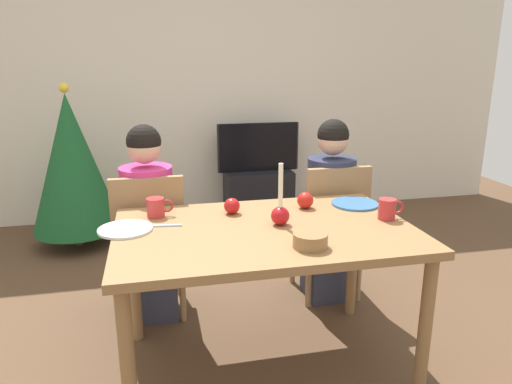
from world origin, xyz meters
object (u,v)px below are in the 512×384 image
at_px(tv_stand, 258,194).
at_px(tv, 258,147).
at_px(chair_right, 331,224).
at_px(person_left_child, 149,227).
at_px(apple_by_left_plate, 232,206).
at_px(plate_right, 355,204).
at_px(plate_left, 125,229).
at_px(dining_table, 265,244).
at_px(person_right_child, 330,214).
at_px(candle_centerpiece, 280,212).
at_px(mug_left, 156,207).
at_px(apple_near_candle, 305,200).
at_px(christmas_tree, 72,163).
at_px(mug_right, 388,209).
at_px(bowl_walnuts, 310,240).
at_px(chair_left, 150,238).

xyz_separation_m(tv_stand, tv, (0.00, 0.00, 0.47)).
bearing_deg(chair_right, person_left_child, 178.35).
bearing_deg(apple_by_left_plate, plate_right, 0.49).
relative_size(tv_stand, plate_left, 2.55).
bearing_deg(plate_right, dining_table, -156.43).
xyz_separation_m(person_right_child, candle_centerpiece, (-0.50, -0.62, 0.24)).
height_order(plate_left, plate_right, same).
bearing_deg(tv_stand, candle_centerpiece, -100.20).
relative_size(plate_left, mug_left, 1.87).
distance_m(dining_table, apple_by_left_plate, 0.30).
xyz_separation_m(person_right_child, apple_near_candle, (-0.30, -0.39, 0.22)).
relative_size(dining_table, christmas_tree, 1.04).
bearing_deg(plate_left, chair_right, 22.36).
bearing_deg(plate_left, mug_right, -5.23).
xyz_separation_m(person_left_child, christmas_tree, (-0.61, 1.30, 0.13)).
bearing_deg(chair_right, tv, 93.06).
height_order(person_right_child, tv, person_right_child).
height_order(dining_table, apple_by_left_plate, apple_by_left_plate).
height_order(person_left_child, christmas_tree, christmas_tree).
relative_size(bowl_walnuts, apple_near_candle, 1.69).
height_order(bowl_walnuts, apple_by_left_plate, apple_by_left_plate).
bearing_deg(christmas_tree, plate_right, -44.71).
height_order(tv_stand, plate_left, plate_left).
relative_size(chair_right, mug_left, 6.68).
relative_size(candle_centerpiece, apple_by_left_plate, 3.65).
relative_size(person_left_child, plate_left, 4.66).
bearing_deg(plate_right, apple_near_candle, 179.82).
distance_m(person_right_child, mug_left, 1.16).
bearing_deg(bowl_walnuts, mug_right, 28.01).
bearing_deg(person_right_child, chair_right, -90.00).
xyz_separation_m(christmas_tree, mug_right, (1.77, -1.96, 0.10)).
relative_size(tv_stand, plate_right, 2.52).
relative_size(christmas_tree, candle_centerpiece, 4.47).
distance_m(plate_right, mug_right, 0.27).
bearing_deg(mug_right, candle_centerpiece, 176.35).
bearing_deg(tv_stand, plate_left, -117.28).
relative_size(dining_table, tv_stand, 2.19).
bearing_deg(mug_left, chair_left, 98.16).
distance_m(person_left_child, plate_right, 1.19).
bearing_deg(apple_near_candle, tv_stand, 84.17).
distance_m(person_left_child, tv_stand, 1.98).
relative_size(person_right_child, bowl_walnuts, 7.92).
xyz_separation_m(chair_right, christmas_tree, (-1.73, 1.34, 0.19)).
xyz_separation_m(chair_right, mug_left, (-1.08, -0.33, 0.29)).
height_order(dining_table, plate_left, plate_left).
bearing_deg(mug_left, person_right_child, 18.72).
relative_size(chair_right, apple_near_candle, 10.31).
distance_m(chair_right, apple_by_left_plate, 0.84).
bearing_deg(plate_right, person_right_child, 87.87).
distance_m(dining_table, plate_left, 0.66).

